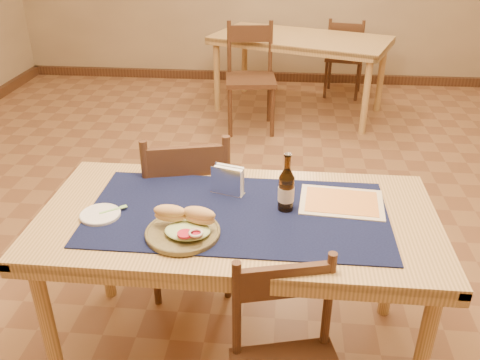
# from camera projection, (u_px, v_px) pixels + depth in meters

# --- Properties ---
(room) EXTENTS (6.04, 7.04, 2.84)m
(room) POSITION_uv_depth(u_px,v_px,m) (254.00, 11.00, 2.44)
(room) COLOR brown
(room) RESTS_ON ground
(main_table) EXTENTS (1.60, 0.80, 0.75)m
(main_table) POSITION_uv_depth(u_px,v_px,m) (238.00, 231.00, 2.08)
(main_table) COLOR tan
(main_table) RESTS_ON ground
(placemat) EXTENTS (1.20, 0.60, 0.01)m
(placemat) POSITION_uv_depth(u_px,v_px,m) (238.00, 213.00, 2.04)
(placemat) COLOR #10173A
(placemat) RESTS_ON main_table
(baseboard) EXTENTS (6.00, 7.00, 0.10)m
(baseboard) POSITION_uv_depth(u_px,v_px,m) (251.00, 242.00, 3.08)
(baseboard) COLOR #462B19
(baseboard) RESTS_ON ground
(back_table) EXTENTS (1.84, 1.33, 0.75)m
(back_table) POSITION_uv_depth(u_px,v_px,m) (300.00, 45.00, 4.93)
(back_table) COLOR tan
(back_table) RESTS_ON ground
(chair_main_far) EXTENTS (0.52, 0.52, 0.93)m
(chair_main_far) POSITION_uv_depth(u_px,v_px,m) (188.00, 208.00, 2.59)
(chair_main_far) COLOR #462B19
(chair_main_far) RESTS_ON ground
(chair_back_near) EXTENTS (0.49, 0.49, 0.96)m
(chair_back_near) POSITION_uv_depth(u_px,v_px,m) (250.00, 76.00, 4.61)
(chair_back_near) COLOR #462B19
(chair_back_near) RESTS_ON ground
(chair_back_far) EXTENTS (0.46, 0.46, 0.85)m
(chair_back_far) POSITION_uv_depth(u_px,v_px,m) (345.00, 56.00, 5.45)
(chair_back_far) COLOR #462B19
(chair_back_far) RESTS_ON ground
(sandwich_plate) EXTENTS (0.28, 0.28, 0.11)m
(sandwich_plate) POSITION_uv_depth(u_px,v_px,m) (184.00, 228.00, 1.89)
(sandwich_plate) COLOR brown
(sandwich_plate) RESTS_ON placemat
(side_plate) EXTENTS (0.16, 0.16, 0.01)m
(side_plate) POSITION_uv_depth(u_px,v_px,m) (100.00, 214.00, 2.01)
(side_plate) COLOR white
(side_plate) RESTS_ON placemat
(fork) EXTENTS (0.10, 0.08, 0.00)m
(fork) POSITION_uv_depth(u_px,v_px,m) (116.00, 209.00, 2.04)
(fork) COLOR #8ED072
(fork) RESTS_ON side_plate
(beer_bottle) EXTENTS (0.07, 0.07, 0.25)m
(beer_bottle) POSITION_uv_depth(u_px,v_px,m) (286.00, 189.00, 2.02)
(beer_bottle) COLOR #42280B
(beer_bottle) RESTS_ON placemat
(napkin_holder) EXTENTS (0.15, 0.09, 0.13)m
(napkin_holder) POSITION_uv_depth(u_px,v_px,m) (228.00, 181.00, 2.15)
(napkin_holder) COLOR white
(napkin_holder) RESTS_ON placemat
(menu_card) EXTENTS (0.36, 0.27, 0.01)m
(menu_card) POSITION_uv_depth(u_px,v_px,m) (342.00, 202.00, 2.11)
(menu_card) COLOR beige
(menu_card) RESTS_ON placemat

